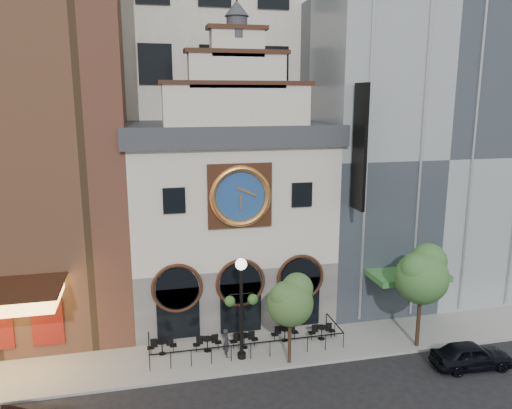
{
  "coord_description": "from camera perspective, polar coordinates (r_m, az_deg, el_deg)",
  "views": [
    {
      "loc": [
        -5.28,
        -22.58,
        13.91
      ],
      "look_at": [
        1.41,
        6.0,
        7.55
      ],
      "focal_mm": 35.0,
      "sensor_mm": 36.0,
      "label": 1
    }
  ],
  "objects": [
    {
      "name": "cafe_railing",
      "position": [
        28.88,
        -1.18,
        -15.21
      ],
      "size": [
        10.6,
        2.6,
        0.9
      ],
      "primitive_type": null,
      "color": "black",
      "rests_on": "sidewalk"
    },
    {
      "name": "tree_right",
      "position": [
        29.04,
        18.48,
        -7.46
      ],
      "size": [
        3.03,
        2.92,
        5.84
      ],
      "color": "#382619",
      "rests_on": "sidewalk"
    },
    {
      "name": "tree_left",
      "position": [
        26.19,
        4.0,
        -10.76
      ],
      "size": [
        2.51,
        2.41,
        4.83
      ],
      "color": "#382619",
      "rests_on": "sidewalk"
    },
    {
      "name": "theater_building",
      "position": [
        33.47,
        -26.82,
        8.7
      ],
      "size": [
        14.0,
        15.6,
        25.0
      ],
      "color": "brown",
      "rests_on": "ground"
    },
    {
      "name": "bistro_1",
      "position": [
        28.63,
        -5.59,
        -15.5
      ],
      "size": [
        1.58,
        0.68,
        0.9
      ],
      "color": "black",
      "rests_on": "sidewalk"
    },
    {
      "name": "bistro_0",
      "position": [
        28.67,
        -10.7,
        -15.63
      ],
      "size": [
        1.58,
        0.68,
        0.9
      ],
      "color": "black",
      "rests_on": "sidewalk"
    },
    {
      "name": "ground",
      "position": [
        27.04,
        -0.01,
        -18.72
      ],
      "size": [
        120.0,
        120.0,
        0.0
      ],
      "primitive_type": "plane",
      "color": "black",
      "rests_on": "ground"
    },
    {
      "name": "retail_building",
      "position": [
        37.53,
        16.14,
        5.99
      ],
      "size": [
        14.0,
        14.4,
        20.0
      ],
      "color": "gray",
      "rests_on": "ground"
    },
    {
      "name": "lamppost",
      "position": [
        26.55,
        -1.69,
        -10.58
      ],
      "size": [
        1.79,
        0.61,
        5.61
      ],
      "rotation": [
        0.0,
        0.0,
        -0.03
      ],
      "color": "black",
      "rests_on": "sidewalk"
    },
    {
      "name": "car_right",
      "position": [
        29.4,
        23.37,
        -15.53
      ],
      "size": [
        4.24,
        1.91,
        1.42
      ],
      "primitive_type": "imported",
      "rotation": [
        0.0,
        0.0,
        1.51
      ],
      "color": "black",
      "rests_on": "ground"
    },
    {
      "name": "clock_building",
      "position": [
        31.69,
        -3.23,
        -0.96
      ],
      "size": [
        12.6,
        8.78,
        18.65
      ],
      "color": "#605E5B",
      "rests_on": "ground"
    },
    {
      "name": "sidewalk",
      "position": [
        29.12,
        -1.17,
        -16.13
      ],
      "size": [
        44.0,
        5.0,
        0.15
      ],
      "primitive_type": "cube",
      "color": "gray",
      "rests_on": "ground"
    },
    {
      "name": "pedestrian",
      "position": [
        27.91,
        -3.4,
        -15.48
      ],
      "size": [
        0.4,
        0.59,
        1.58
      ],
      "primitive_type": "imported",
      "rotation": [
        0.0,
        0.0,
        1.62
      ],
      "color": "black",
      "rests_on": "sidewalk"
    },
    {
      "name": "bistro_4",
      "position": [
        29.99,
        7.52,
        -14.2
      ],
      "size": [
        1.58,
        0.68,
        0.9
      ],
      "color": "black",
      "rests_on": "sidewalk"
    },
    {
      "name": "bistro_3",
      "position": [
        29.62,
        3.31,
        -14.46
      ],
      "size": [
        1.58,
        0.68,
        0.9
      ],
      "color": "black",
      "rests_on": "sidewalk"
    },
    {
      "name": "bistro_2",
      "position": [
        28.85,
        -1.37,
        -15.22
      ],
      "size": [
        1.58,
        0.68,
        0.9
      ],
      "color": "black",
      "rests_on": "sidewalk"
    },
    {
      "name": "office_tower",
      "position": [
        43.34,
        -6.43,
        20.24
      ],
      "size": [
        20.0,
        16.0,
        40.0
      ],
      "primitive_type": "cube",
      "color": "silver",
      "rests_on": "ground"
    }
  ]
}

